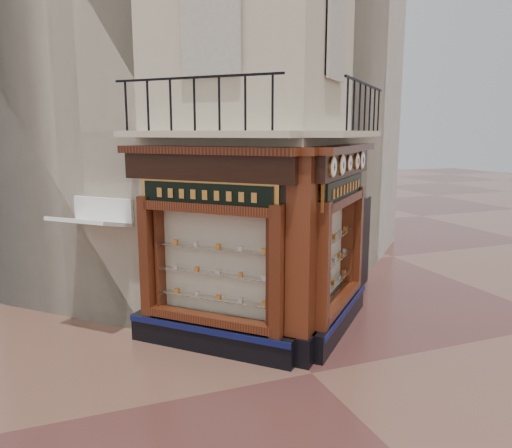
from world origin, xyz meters
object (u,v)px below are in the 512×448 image
awning (96,333)px  clock_c (349,163)px  corner_pilaster (301,261)px  clock_a (333,167)px  clock_e (362,160)px  clock_d (357,161)px  signboard_right (344,188)px  clock_b (342,165)px  signboard_left (207,195)px

awning → clock_c: bearing=-156.1°
corner_pilaster → clock_a: corner_pilaster is taller
clock_c → clock_e: (0.85, 0.85, -0.00)m
corner_pilaster → clock_a: 1.77m
clock_d → clock_e: (0.38, 0.38, -0.00)m
signboard_right → clock_d: bearing=-11.0°
corner_pilaster → clock_d: (1.94, 1.34, 1.67)m
clock_a → clock_b: (0.47, 0.47, 0.00)m
clock_a → clock_b: 0.66m
clock_a → signboard_right: size_ratio=0.17×
clock_a → corner_pilaster: bearing=133.4°
signboard_left → corner_pilaster: bearing=-169.8°
clock_e → signboard_right: (-0.86, -0.70, -0.52)m
clock_b → signboard_left: size_ratio=0.19×
clock_e → signboard_left: size_ratio=0.20×
clock_b → clock_d: clock_b is taller
clock_a → clock_e: bearing=0.0°
corner_pilaster → awning: 4.85m
signboard_left → signboard_right: signboard_right is taller
clock_a → signboard_left: 2.35m
clock_a → signboard_right: 1.45m
clock_d → clock_e: 0.53m
corner_pilaster → signboard_right: (1.46, 1.01, 1.15)m
clock_b → awning: bearing=107.9°
clock_e → awning: 6.91m
clock_c → signboard_left: clock_c is taller
clock_b → clock_d: 1.26m
corner_pilaster → signboard_left: (-1.46, 1.01, 1.15)m
clock_c → signboard_right: clock_c is taller
clock_e → signboard_left: clock_e is taller
clock_c → signboard_left: bearing=132.0°
clock_a → signboard_left: bearing=108.3°
clock_c → clock_e: 1.21m
corner_pilaster → clock_d: size_ratio=11.47×
clock_b → clock_e: size_ratio=0.98×
clock_d → signboard_right: clock_d is taller
clock_c → awning: size_ratio=0.22×
clock_a → clock_c: bearing=0.0°
signboard_left → signboard_right: (2.92, -0.00, -0.00)m
clock_d → awning: bearing=120.2°
clock_d → corner_pilaster: bearing=169.6°
clock_c → signboard_right: bearing=46.8°
clock_a → clock_c: clock_a is taller
clock_a → clock_c: 1.24m
clock_a → signboard_left: (-2.05, 1.03, -0.52)m
clock_b → signboard_left: 2.63m
clock_e → awning: (-5.79, 1.06, -3.62)m
clock_e → awning: size_ratio=0.27×
signboard_right → clock_c: bearing=-133.2°
corner_pilaster → clock_b: corner_pilaster is taller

